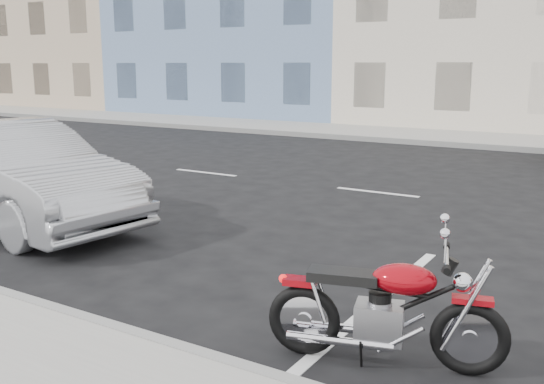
{
  "coord_description": "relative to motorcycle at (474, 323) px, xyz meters",
  "views": [
    {
      "loc": [
        2.08,
        -10.39,
        2.32
      ],
      "look_at": [
        -1.7,
        -4.23,
        0.8
      ],
      "focal_mm": 40.0,
      "sensor_mm": 36.0,
      "label": 1
    }
  ],
  "objects": [
    {
      "name": "sidewalk_far",
      "position": [
        -6.16,
        14.69,
        -0.35
      ],
      "size": [
        80.0,
        3.4,
        0.15
      ],
      "primitive_type": "cube",
      "color": "gray",
      "rests_on": "ground"
    },
    {
      "name": "ground",
      "position": [
        -1.16,
        5.99,
        -0.43
      ],
      "size": [
        120.0,
        120.0,
        0.0
      ],
      "primitive_type": "plane",
      "color": "black",
      "rests_on": "ground"
    },
    {
      "name": "sedan_silver",
      "position": [
        -6.84,
        1.02,
        0.33
      ],
      "size": [
        4.75,
        2.16,
        1.51
      ],
      "primitive_type": "imported",
      "rotation": [
        0.0,
        0.0,
        1.44
      ],
      "color": "#989A9F",
      "rests_on": "ground"
    },
    {
      "name": "bldg_far_west",
      "position": [
        -27.16,
        22.29,
        5.57
      ],
      "size": [
        12.0,
        12.0,
        12.0
      ],
      "primitive_type": "cube",
      "color": "tan",
      "rests_on": "ground"
    },
    {
      "name": "motorcycle",
      "position": [
        0.0,
        0.0,
        0.0
      ],
      "size": [
        1.83,
        0.78,
        0.94
      ],
      "rotation": [
        0.0,
        0.0,
        0.28
      ],
      "color": "black",
      "rests_on": "ground"
    },
    {
      "name": "curb_far",
      "position": [
        -6.16,
        12.99,
        -0.35
      ],
      "size": [
        80.0,
        0.12,
        0.16
      ],
      "primitive_type": "cube",
      "color": "gray",
      "rests_on": "ground"
    }
  ]
}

